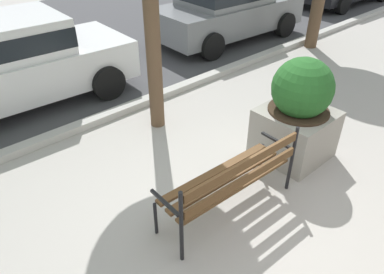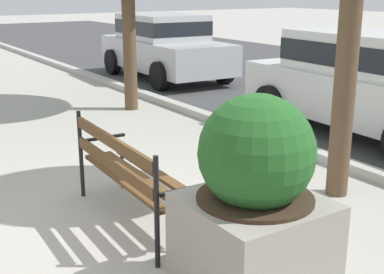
# 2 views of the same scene
# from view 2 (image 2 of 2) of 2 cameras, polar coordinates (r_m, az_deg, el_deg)

# --- Properties ---
(ground_plane) EXTENTS (80.00, 80.00, 0.00)m
(ground_plane) POSITION_cam_2_polar(r_m,az_deg,el_deg) (5.17, -6.09, -9.17)
(ground_plane) COLOR #ADA8A0
(curb_stone) EXTENTS (60.00, 0.20, 0.12)m
(curb_stone) POSITION_cam_2_polar(r_m,az_deg,el_deg) (6.86, 15.95, -2.73)
(curb_stone) COLOR #B2AFA8
(curb_stone) RESTS_ON ground
(park_bench) EXTENTS (1.82, 0.60, 0.95)m
(park_bench) POSITION_cam_2_polar(r_m,az_deg,el_deg) (4.96, -6.90, -3.53)
(park_bench) COLOR brown
(park_bench) RESTS_ON ground
(concrete_planter) EXTENTS (0.94, 0.94, 1.50)m
(concrete_planter) POSITION_cam_2_polar(r_m,az_deg,el_deg) (3.80, 6.85, -7.16)
(concrete_planter) COLOR gray
(concrete_planter) RESTS_ON ground
(parked_car_silver) EXTENTS (4.17, 2.05, 1.56)m
(parked_car_silver) POSITION_cam_2_polar(r_m,az_deg,el_deg) (13.08, -3.06, 10.06)
(parked_car_silver) COLOR #B7B7BC
(parked_car_silver) RESTS_ON ground
(parked_car_white) EXTENTS (4.17, 2.05, 1.56)m
(parked_car_white) POSITION_cam_2_polar(r_m,az_deg,el_deg) (8.40, 18.81, 5.90)
(parked_car_white) COLOR silver
(parked_car_white) RESTS_ON ground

